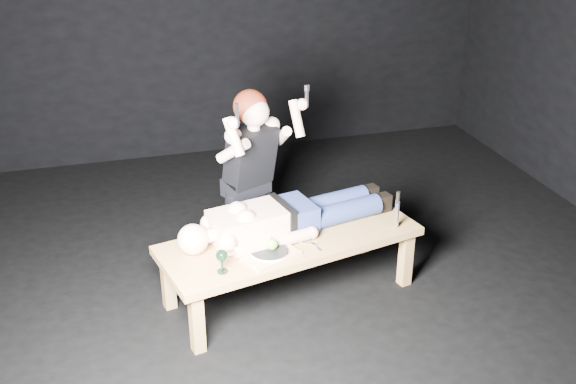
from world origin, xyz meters
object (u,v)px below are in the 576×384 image
object	(u,v)px
kneeling_woman	(244,171)
goblet	(222,261)
lying_man	(290,212)
table	(290,266)
serving_tray	(269,255)
carving_knife	(397,210)

from	to	relation	value
kneeling_woman	goblet	size ratio (longest dim) A/B	8.78
lying_man	kneeling_woman	xyz separation A→B (m)	(-0.18, 0.54, 0.09)
table	goblet	xyz separation A→B (m)	(-0.50, -0.30, 0.30)
kneeling_woman	serving_tray	xyz separation A→B (m)	(-0.03, -0.84, -0.20)
kneeling_woman	carving_knife	bearing A→B (deg)	-63.69
kneeling_woman	goblet	world-z (taller)	kneeling_woman
lying_man	table	bearing A→B (deg)	-116.68
lying_man	carving_knife	distance (m)	0.71
lying_man	serving_tray	size ratio (longest dim) A/B	4.72
goblet	kneeling_woman	bearing A→B (deg)	69.91
table	goblet	distance (m)	0.66
goblet	lying_man	bearing A→B (deg)	37.35
lying_man	carving_knife	bearing A→B (deg)	-26.63
carving_knife	lying_man	bearing A→B (deg)	153.37
table	carving_knife	world-z (taller)	carving_knife
lying_man	goblet	world-z (taller)	lying_man
table	goblet	world-z (taller)	goblet
kneeling_woman	serving_tray	distance (m)	0.87
goblet	carving_knife	size ratio (longest dim) A/B	0.58
lying_man	kneeling_woman	world-z (taller)	kneeling_woman
kneeling_woman	goblet	bearing A→B (deg)	-134.37
serving_tray	carving_knife	world-z (taller)	carving_knife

